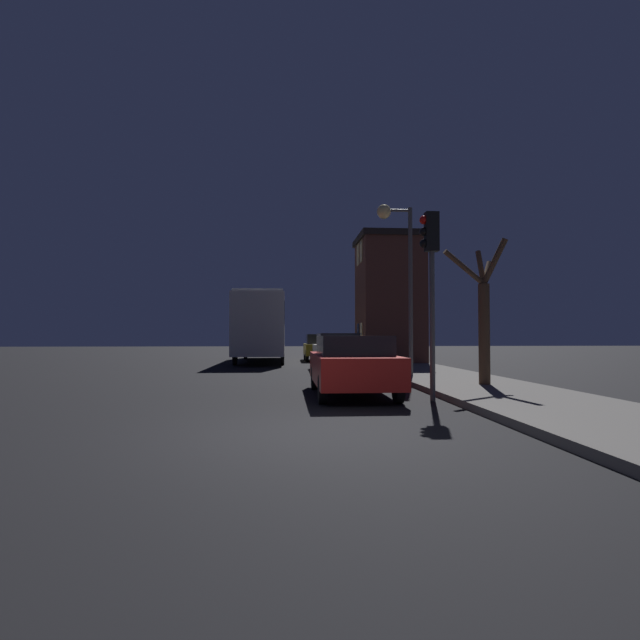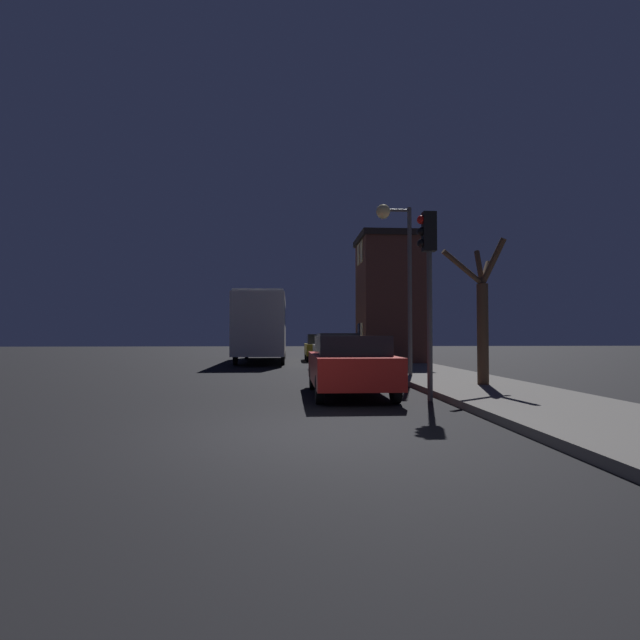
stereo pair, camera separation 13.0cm
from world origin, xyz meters
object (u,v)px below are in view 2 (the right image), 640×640
object	(u,v)px
traffic_light	(428,265)
bus	(263,323)
bare_tree	(482,314)
car_far_lane	(321,347)
streetlamp	(396,250)
car_near_lane	(350,364)
car_mid_lane	(337,351)

from	to	relation	value
traffic_light	bus	distance (m)	17.86
bare_tree	car_far_lane	distance (m)	16.20
streetlamp	car_far_lane	xyz separation A→B (m)	(-1.73, 12.49, -3.57)
car_near_lane	bus	bearing A→B (deg)	100.35
bare_tree	traffic_light	bearing A→B (deg)	-134.55
traffic_light	car_far_lane	bearing A→B (deg)	94.01
bare_tree	bus	world-z (taller)	bare_tree
bus	car_mid_lane	size ratio (longest dim) A/B	2.26
bare_tree	car_far_lane	bearing A→B (deg)	102.00
car_near_lane	car_mid_lane	world-z (taller)	car_mid_lane
car_far_lane	car_near_lane	bearing A→B (deg)	-91.37
streetlamp	car_near_lane	distance (m)	6.04
streetlamp	car_mid_lane	xyz separation A→B (m)	(-1.65, 3.84, -3.55)
bare_tree	car_far_lane	xyz separation A→B (m)	(-3.36, 15.80, -1.25)
traffic_light	car_near_lane	size ratio (longest dim) A/B	0.97
car_near_lane	car_far_lane	size ratio (longest dim) A/B	1.14
streetlamp	bus	distance (m)	13.03
streetlamp	bus	bearing A→B (deg)	113.30
car_mid_lane	traffic_light	bearing A→B (deg)	-82.76
bare_tree	car_mid_lane	world-z (taller)	bare_tree
traffic_light	car_near_lane	xyz separation A→B (m)	(-1.66, 1.09, -2.30)
streetlamp	car_far_lane	size ratio (longest dim) A/B	1.49
traffic_light	car_mid_lane	xyz separation A→B (m)	(-1.18, 9.28, -2.25)
streetlamp	bus	size ratio (longest dim) A/B	0.56
car_mid_lane	car_far_lane	bearing A→B (deg)	90.52
streetlamp	car_near_lane	xyz separation A→B (m)	(-2.13, -4.35, -3.60)
bus	car_far_lane	bearing A→B (deg)	11.80
traffic_light	streetlamp	bearing A→B (deg)	85.03
traffic_light	car_mid_lane	bearing A→B (deg)	97.24
bus	car_near_lane	distance (m)	16.47
traffic_light	bus	bearing A→B (deg)	104.97
streetlamp	traffic_light	bearing A→B (deg)	-94.97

